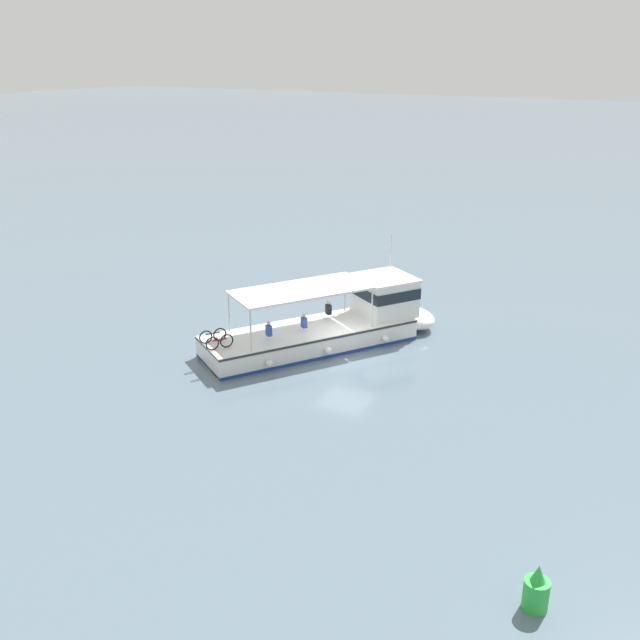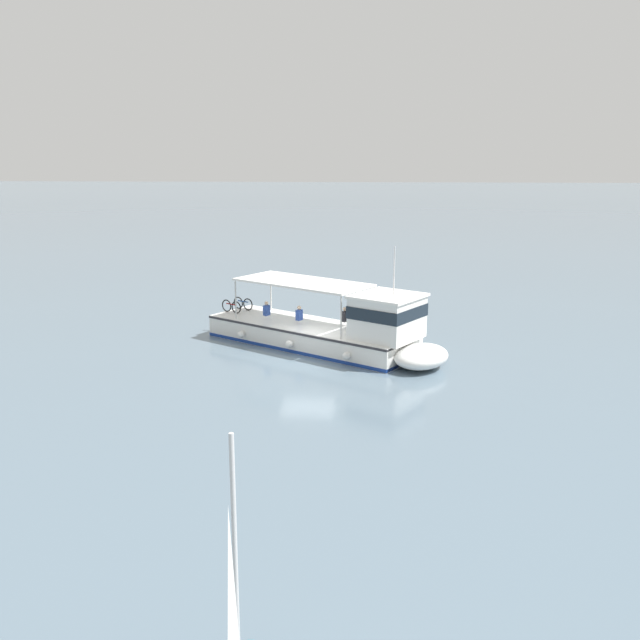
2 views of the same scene
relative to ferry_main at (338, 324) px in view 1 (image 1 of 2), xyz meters
The scene contains 3 objects.
ground_plane 2.02m from the ferry_main, 41.74° to the left, with size 400.00×400.00×0.00m, color slate.
ferry_main is the anchor object (origin of this frame).
channel_buoy 19.39m from the ferry_main, 43.66° to the left, with size 0.70×0.70×1.40m.
Camera 1 is at (28.98, 14.64, 14.15)m, focal length 40.40 mm.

